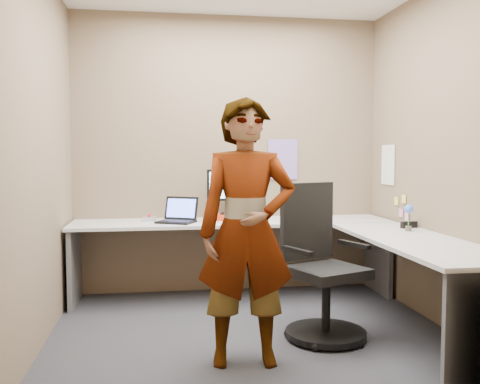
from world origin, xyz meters
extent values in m
plane|color=#26262B|center=(0.00, 0.00, 0.00)|extent=(3.00, 3.00, 0.00)
plane|color=brown|center=(0.00, 1.30, 1.35)|extent=(3.00, 0.00, 3.00)
plane|color=brown|center=(1.50, 0.00, 1.35)|extent=(0.00, 2.70, 2.70)
plane|color=brown|center=(-1.50, 0.00, 1.35)|extent=(0.00, 2.70, 2.70)
cube|color=silver|center=(0.00, 0.98, 0.71)|extent=(2.96, 0.65, 0.03)
cube|color=silver|center=(1.18, -0.32, 0.71)|extent=(0.65, 1.91, 0.03)
cube|color=#59595B|center=(-1.44, 0.98, 0.35)|extent=(0.04, 0.60, 0.70)
cube|color=#59595B|center=(1.44, 0.98, 0.35)|extent=(0.04, 0.60, 0.70)
cube|color=#B52912|center=(-0.01, 1.03, 0.76)|extent=(0.32, 0.26, 0.06)
cube|color=black|center=(-0.01, 1.03, 0.79)|extent=(0.21, 0.17, 0.01)
cube|color=black|center=(-0.01, 1.05, 0.85)|extent=(0.05, 0.05, 0.11)
cube|color=black|center=(-0.01, 1.05, 1.06)|extent=(0.44, 0.14, 0.30)
cube|color=#86C7E8|center=(-0.02, 1.04, 1.06)|extent=(0.39, 0.10, 0.25)
cube|color=black|center=(-0.53, 0.89, 0.74)|extent=(0.39, 0.35, 0.02)
cube|color=black|center=(-0.48, 1.00, 0.85)|extent=(0.31, 0.21, 0.21)
cube|color=#506EFD|center=(-0.48, 1.00, 0.85)|extent=(0.27, 0.17, 0.17)
cube|color=#B7B7BC|center=(-0.77, 1.04, 0.75)|extent=(0.12, 0.08, 0.04)
sphere|color=red|center=(-0.77, 1.03, 0.78)|extent=(0.04, 0.04, 0.04)
cone|color=white|center=(0.21, 0.76, 0.76)|extent=(0.10, 0.10, 0.06)
cube|color=black|center=(1.40, 0.26, 0.76)|extent=(0.16, 0.07, 0.05)
cylinder|color=brown|center=(1.31, 0.09, 0.75)|extent=(0.05, 0.05, 0.04)
cylinder|color=#338C3F|center=(1.31, 0.09, 0.84)|extent=(0.01, 0.01, 0.14)
sphere|color=#4677F7|center=(1.31, 0.09, 0.91)|extent=(0.07, 0.07, 0.07)
cube|color=#846BB7|center=(0.55, 1.29, 1.30)|extent=(0.30, 0.01, 0.40)
cube|color=white|center=(1.49, 0.90, 1.25)|extent=(0.01, 0.28, 0.38)
cube|color=#F2E059|center=(1.49, 0.55, 0.95)|extent=(0.01, 0.07, 0.07)
cube|color=pink|center=(1.49, 0.60, 0.82)|extent=(0.01, 0.07, 0.07)
cube|color=pink|center=(1.49, 0.48, 0.80)|extent=(0.01, 0.07, 0.07)
cube|color=#F2E059|center=(1.49, 0.70, 0.92)|extent=(0.01, 0.07, 0.07)
cylinder|color=black|center=(0.52, -0.25, 0.04)|extent=(0.59, 0.59, 0.04)
cylinder|color=black|center=(0.52, -0.25, 0.27)|extent=(0.06, 0.06, 0.42)
cube|color=black|center=(0.52, -0.25, 0.50)|extent=(0.63, 0.63, 0.07)
cube|color=black|center=(0.43, -0.04, 0.85)|extent=(0.45, 0.22, 0.58)
cube|color=black|center=(0.27, -0.35, 0.68)|extent=(0.16, 0.31, 0.03)
cube|color=black|center=(0.76, -0.15, 0.68)|extent=(0.16, 0.31, 0.03)
imported|color=#999399|center=(-0.13, -0.60, 0.85)|extent=(0.65, 0.45, 1.71)
camera|label=1|loc=(-0.68, -3.94, 1.35)|focal=40.00mm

